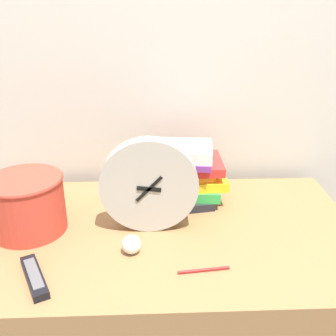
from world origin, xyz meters
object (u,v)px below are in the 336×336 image
object	(u,v)px
book_stack	(185,174)
tv_remote	(34,277)
desk_clock	(149,186)
basket	(27,203)
crumpled_paper_ball	(131,244)
pen	(204,270)

from	to	relation	value
book_stack	tv_remote	xyz separation A→B (m)	(-0.40, -0.40, -0.09)
desk_clock	basket	size ratio (longest dim) A/B	1.28
desk_clock	crumpled_paper_ball	distance (m)	0.17
desk_clock	crumpled_paper_ball	size ratio (longest dim) A/B	5.42
basket	crumpled_paper_ball	bearing A→B (deg)	-22.92
crumpled_paper_ball	pen	xyz separation A→B (m)	(0.19, -0.09, -0.02)
tv_remote	crumpled_paper_ball	size ratio (longest dim) A/B	3.17
desk_clock	book_stack	world-z (taller)	desk_clock
pen	crumpled_paper_ball	bearing A→B (deg)	154.95
desk_clock	book_stack	bearing A→B (deg)	55.70
book_stack	tv_remote	world-z (taller)	book_stack
tv_remote	crumpled_paper_ball	distance (m)	0.26
book_stack	tv_remote	bearing A→B (deg)	-135.33
tv_remote	pen	xyz separation A→B (m)	(0.42, 0.02, -0.01)
book_stack	crumpled_paper_ball	bearing A→B (deg)	-119.71
desk_clock	crumpled_paper_ball	bearing A→B (deg)	-112.36
basket	crumpled_paper_ball	size ratio (longest dim) A/B	4.23
tv_remote	desk_clock	bearing A→B (deg)	38.34
basket	crumpled_paper_ball	xyz separation A→B (m)	(0.31, -0.13, -0.06)
desk_clock	crumpled_paper_ball	world-z (taller)	desk_clock
basket	crumpled_paper_ball	world-z (taller)	basket
crumpled_paper_ball	basket	bearing A→B (deg)	157.08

